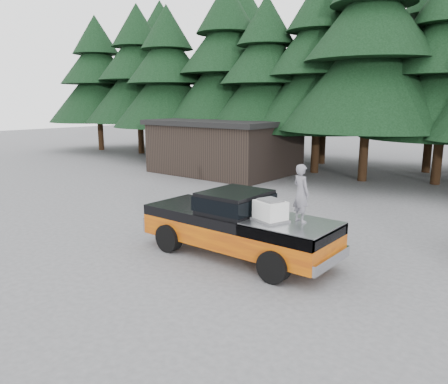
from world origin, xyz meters
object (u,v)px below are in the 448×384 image
Objects in this scene: man_on_bed at (301,193)px; utility_building at (224,146)px; air_compressor at (270,211)px; pickup_truck at (238,234)px.

utility_building is at bearing -21.80° from man_on_bed.
man_on_bed is (0.65, 0.45, 0.50)m from air_compressor.
air_compressor is at bearing -10.43° from pickup_truck.
man_on_bed is (1.90, 0.22, 1.43)m from pickup_truck.
air_compressor is 0.50× the size of man_on_bed.
utility_building is (-11.75, 11.50, -0.43)m from man_on_bed.
pickup_truck is at bearing -49.94° from utility_building.
utility_building is (-11.10, 11.95, 0.07)m from air_compressor.
pickup_truck is 2.39m from man_on_bed.
man_on_bed reaches higher than pickup_truck.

